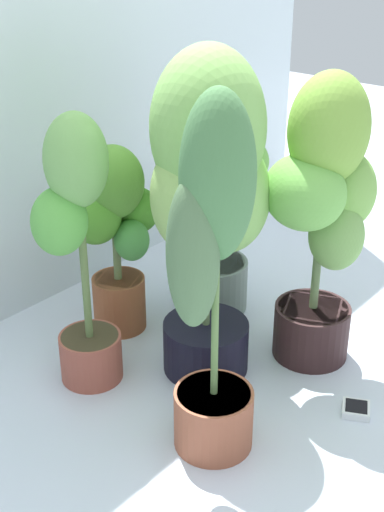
{
  "coord_description": "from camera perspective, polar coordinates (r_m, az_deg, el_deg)",
  "views": [
    {
      "loc": [
        -1.49,
        -1.07,
        1.36
      ],
      "look_at": [
        0.01,
        0.17,
        0.38
      ],
      "focal_mm": 49.54,
      "sensor_mm": 36.0,
      "label": 1
    }
  ],
  "objects": [
    {
      "name": "potted_plant_center",
      "position": [
        2.04,
        1.45,
        5.74
      ],
      "size": [
        0.49,
        0.47,
        1.03
      ],
      "color": "black",
      "rests_on": "ground"
    },
    {
      "name": "potted_plant_back_left",
      "position": [
        2.06,
        -9.27,
        1.31
      ],
      "size": [
        0.28,
        0.25,
        0.86
      ],
      "color": "#9B4C3C",
      "rests_on": "ground"
    },
    {
      "name": "hygrometer_box",
      "position": [
        2.2,
        13.1,
        -11.97
      ],
      "size": [
        0.11,
        0.11,
        0.03
      ],
      "rotation": [
        0.0,
        0.0,
        -1.1
      ],
      "color": "white",
      "rests_on": "ground"
    },
    {
      "name": "potted_plant_back_center",
      "position": [
        2.37,
        -6.15,
        2.36
      ],
      "size": [
        0.35,
        0.28,
        0.67
      ],
      "color": "#9A5231",
      "rests_on": "ground"
    },
    {
      "name": "mylar_back_wall",
      "position": [
        2.46,
        -13.16,
        17.66
      ],
      "size": [
        3.2,
        0.01,
        2.0
      ],
      "primitive_type": "cube",
      "color": "silver",
      "rests_on": "ground"
    },
    {
      "name": "ground_plane",
      "position": [
        2.28,
        3.18,
        -9.89
      ],
      "size": [
        8.0,
        8.0,
        0.0
      ],
      "primitive_type": "plane",
      "color": "silver",
      "rests_on": "ground"
    },
    {
      "name": "potted_plant_front_left",
      "position": [
        1.73,
        1.51,
        -1.45
      ],
      "size": [
        0.25,
        0.22,
        1.0
      ],
      "color": "#995239",
      "rests_on": "ground"
    },
    {
      "name": "potted_plant_back_right",
      "position": [
        2.43,
        1.85,
        7.02
      ],
      "size": [
        0.48,
        0.42,
        0.88
      ],
      "color": "slate",
      "rests_on": "ground"
    },
    {
      "name": "potted_plant_front_right",
      "position": [
        2.17,
        10.55,
        4.06
      ],
      "size": [
        0.43,
        0.34,
        0.94
      ],
      "color": "#311D1D",
      "rests_on": "ground"
    }
  ]
}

